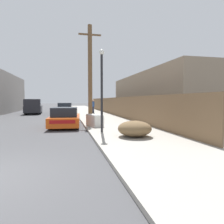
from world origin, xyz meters
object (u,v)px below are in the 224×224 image
street_lamp (102,84)px  discarded_fridge (95,120)px  car_parked_far (66,108)px  car_parked_mid (65,109)px  brush_pile (135,129)px  pickup_truck (33,107)px  utility_pole (90,72)px  pedestrian (93,106)px  parked_sports_car_red (65,118)px

street_lamp → discarded_fridge: bearing=89.9°
discarded_fridge → car_parked_far: bearing=82.5°
car_parked_mid → brush_pile: 17.38m
car_parked_mid → pickup_truck: 4.38m
street_lamp → brush_pile: (1.24, -1.49, -2.10)m
discarded_fridge → brush_pile: bearing=-86.3°
utility_pole → brush_pile: bearing=-82.0°
utility_pole → brush_pile: utility_pole is taller
car_parked_mid → utility_pole: bearing=-73.4°
pickup_truck → pedestrian: bearing=162.9°
pedestrian → car_parked_far: bearing=118.0°
car_parked_mid → street_lamp: 15.83m
pedestrian → discarded_fridge: bearing=-97.0°
street_lamp → brush_pile: size_ratio=2.73×
brush_pile → pedestrian: size_ratio=0.89×
brush_pile → utility_pole: bearing=98.0°
utility_pole → street_lamp: bearing=-91.3°
discarded_fridge → car_parked_far: car_parked_far is taller
parked_sports_car_red → street_lamp: (1.84, -3.61, 1.99)m
parked_sports_car_red → car_parked_far: bearing=93.8°
car_parked_mid → pedestrian: (3.50, -0.02, 0.33)m
car_parked_far → brush_pile: size_ratio=3.08×
brush_pile → pedestrian: (0.35, 17.08, 0.52)m
discarded_fridge → pedestrian: pedestrian is taller
pickup_truck → brush_pile: pickup_truck is taller
street_lamp → utility_pole: bearing=88.7°
pickup_truck → parked_sports_car_red: bearing=102.3°
parked_sports_car_red → car_parked_mid: 11.99m
discarded_fridge → car_parked_far: (-1.78, 19.22, 0.14)m
car_parked_mid → utility_pole: 10.12m
street_lamp → pedestrian: bearing=84.2°
pickup_truck → utility_pole: utility_pole is taller
car_parked_far → street_lamp: size_ratio=1.13×
parked_sports_car_red → brush_pile: bearing=-54.9°
parked_sports_car_red → car_parked_far: 18.31m
pedestrian → utility_pole: bearing=-98.8°
utility_pole → brush_pile: (1.10, -7.77, -3.55)m
car_parked_far → brush_pile: bearing=-77.8°
car_parked_mid → street_lamp: street_lamp is taller
car_parked_far → pedestrian: 7.19m
parked_sports_car_red → utility_pole: utility_pole is taller
car_parked_far → pickup_truck: (-4.15, -4.63, 0.33)m
parked_sports_car_red → street_lamp: street_lamp is taller
street_lamp → pickup_truck: bearing=108.9°
parked_sports_car_red → utility_pole: (1.99, 2.67, 3.44)m
pickup_truck → utility_pole: bearing=114.6°
car_parked_mid → utility_pole: (2.05, -9.32, 3.36)m
parked_sports_car_red → brush_pile: 5.96m
discarded_fridge → car_parked_mid: bearing=85.6°
utility_pole → brush_pile: size_ratio=5.00×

